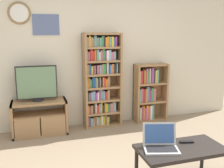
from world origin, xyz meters
name	(u,v)px	position (x,y,z in m)	size (l,w,h in m)	color
wall_back	(88,54)	(-0.01, 2.21, 1.31)	(5.99, 0.09, 2.60)	beige
tv_stand	(40,118)	(-0.92, 1.95, 0.29)	(0.90, 0.40, 0.58)	#9E754C
television	(37,83)	(-0.94, 1.97, 0.87)	(0.65, 0.18, 0.59)	black
bookshelf_tall	(101,80)	(0.17, 2.04, 0.86)	(0.67, 0.28, 1.69)	#9E754C
bookshelf_short	(148,93)	(1.11, 2.06, 0.55)	(0.63, 0.25, 1.11)	#9E754C
coffee_table	(181,152)	(0.54, -0.05, 0.39)	(0.98, 0.51, 0.44)	black
laptop	(160,143)	(0.31, 0.00, 0.51)	(0.44, 0.38, 0.27)	#B7BABC
remote_near_laptop	(187,142)	(0.67, 0.05, 0.45)	(0.17, 0.08, 0.02)	black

